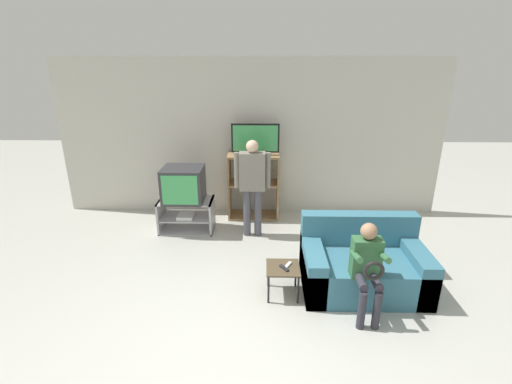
{
  "coord_description": "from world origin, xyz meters",
  "views": [
    {
      "loc": [
        0.22,
        -2.8,
        2.6
      ],
      "look_at": [
        0.12,
        1.81,
        0.9
      ],
      "focal_mm": 26.0,
      "sensor_mm": 36.0,
      "label": 1
    }
  ],
  "objects_px": {
    "remote_control_black": "(284,268)",
    "tv_stand": "(187,215)",
    "television_flat": "(255,140)",
    "person_seated_child": "(367,264)",
    "snack_table": "(283,271)",
    "couch": "(362,265)",
    "television_main": "(183,184)",
    "media_shelf": "(253,186)",
    "remote_control_white": "(288,265)",
    "person_standing_adult": "(252,180)"
  },
  "relations": [
    {
      "from": "person_seated_child",
      "to": "person_standing_adult",
      "type": "bearing_deg",
      "value": 123.75
    },
    {
      "from": "remote_control_white",
      "to": "person_standing_adult",
      "type": "height_order",
      "value": "person_standing_adult"
    },
    {
      "from": "television_main",
      "to": "person_seated_child",
      "type": "distance_m",
      "value": 3.03
    },
    {
      "from": "snack_table",
      "to": "remote_control_black",
      "type": "distance_m",
      "value": 0.07
    },
    {
      "from": "person_seated_child",
      "to": "tv_stand",
      "type": "bearing_deg",
      "value": 138.61
    },
    {
      "from": "tv_stand",
      "to": "snack_table",
      "type": "relative_size",
      "value": 2.22
    },
    {
      "from": "couch",
      "to": "person_seated_child",
      "type": "bearing_deg",
      "value": -101.72
    },
    {
      "from": "media_shelf",
      "to": "person_seated_child",
      "type": "distance_m",
      "value": 2.82
    },
    {
      "from": "tv_stand",
      "to": "snack_table",
      "type": "bearing_deg",
      "value": -49.49
    },
    {
      "from": "media_shelf",
      "to": "couch",
      "type": "xyz_separation_m",
      "value": [
        1.34,
        -2.02,
        -0.28
      ]
    },
    {
      "from": "television_flat",
      "to": "television_main",
      "type": "bearing_deg",
      "value": -154.02
    },
    {
      "from": "media_shelf",
      "to": "snack_table",
      "type": "bearing_deg",
      "value": -79.9
    },
    {
      "from": "television_main",
      "to": "snack_table",
      "type": "bearing_deg",
      "value": -48.94
    },
    {
      "from": "person_seated_child",
      "to": "television_main",
      "type": "bearing_deg",
      "value": 139.02
    },
    {
      "from": "television_flat",
      "to": "couch",
      "type": "bearing_deg",
      "value": -56.78
    },
    {
      "from": "media_shelf",
      "to": "snack_table",
      "type": "relative_size",
      "value": 2.92
    },
    {
      "from": "tv_stand",
      "to": "remote_control_white",
      "type": "height_order",
      "value": "tv_stand"
    },
    {
      "from": "television_main",
      "to": "tv_stand",
      "type": "bearing_deg",
      "value": 53.87
    },
    {
      "from": "television_main",
      "to": "television_flat",
      "type": "relative_size",
      "value": 0.79
    },
    {
      "from": "tv_stand",
      "to": "remote_control_black",
      "type": "height_order",
      "value": "tv_stand"
    },
    {
      "from": "couch",
      "to": "person_seated_child",
      "type": "xyz_separation_m",
      "value": [
        -0.11,
        -0.51,
        0.33
      ]
    },
    {
      "from": "tv_stand",
      "to": "person_seated_child",
      "type": "height_order",
      "value": "person_seated_child"
    },
    {
      "from": "remote_control_white",
      "to": "snack_table",
      "type": "bearing_deg",
      "value": -124.83
    },
    {
      "from": "television_main",
      "to": "remote_control_black",
      "type": "bearing_deg",
      "value": -49.33
    },
    {
      "from": "media_shelf",
      "to": "television_flat",
      "type": "xyz_separation_m",
      "value": [
        0.03,
        -0.03,
        0.78
      ]
    },
    {
      "from": "remote_control_black",
      "to": "snack_table",
      "type": "bearing_deg",
      "value": 72.94
    },
    {
      "from": "television_main",
      "to": "person_seated_child",
      "type": "xyz_separation_m",
      "value": [
        2.28,
        -1.98,
        -0.16
      ]
    },
    {
      "from": "remote_control_white",
      "to": "couch",
      "type": "height_order",
      "value": "couch"
    },
    {
      "from": "media_shelf",
      "to": "person_standing_adult",
      "type": "height_order",
      "value": "person_standing_adult"
    },
    {
      "from": "television_main",
      "to": "person_standing_adult",
      "type": "bearing_deg",
      "value": -7.71
    },
    {
      "from": "television_main",
      "to": "snack_table",
      "type": "xyz_separation_m",
      "value": [
        1.44,
        -1.66,
        -0.46
      ]
    },
    {
      "from": "person_standing_adult",
      "to": "tv_stand",
      "type": "bearing_deg",
      "value": 171.25
    },
    {
      "from": "television_flat",
      "to": "remote_control_black",
      "type": "xyz_separation_m",
      "value": [
        0.37,
        -2.22,
        -0.97
      ]
    },
    {
      "from": "snack_table",
      "to": "couch",
      "type": "xyz_separation_m",
      "value": [
        0.95,
        0.19,
        -0.03
      ]
    },
    {
      "from": "television_flat",
      "to": "person_seated_child",
      "type": "bearing_deg",
      "value": -64.45
    },
    {
      "from": "television_main",
      "to": "remote_control_black",
      "type": "distance_m",
      "value": 2.26
    },
    {
      "from": "remote_control_black",
      "to": "remote_control_white",
      "type": "xyz_separation_m",
      "value": [
        0.05,
        0.06,
        0.0
      ]
    },
    {
      "from": "couch",
      "to": "person_standing_adult",
      "type": "height_order",
      "value": "person_standing_adult"
    },
    {
      "from": "tv_stand",
      "to": "media_shelf",
      "type": "distance_m",
      "value": 1.21
    },
    {
      "from": "television_flat",
      "to": "remote_control_black",
      "type": "relative_size",
      "value": 5.3
    },
    {
      "from": "television_main",
      "to": "remote_control_white",
      "type": "bearing_deg",
      "value": -47.37
    },
    {
      "from": "media_shelf",
      "to": "television_main",
      "type": "bearing_deg",
      "value": -152.01
    },
    {
      "from": "tv_stand",
      "to": "snack_table",
      "type": "xyz_separation_m",
      "value": [
        1.43,
        -1.67,
        0.06
      ]
    },
    {
      "from": "remote_control_black",
      "to": "tv_stand",
      "type": "bearing_deg",
      "value": 96.94
    },
    {
      "from": "media_shelf",
      "to": "remote_control_black",
      "type": "xyz_separation_m",
      "value": [
        0.4,
        -2.25,
        -0.19
      ]
    },
    {
      "from": "tv_stand",
      "to": "remote_control_white",
      "type": "xyz_separation_m",
      "value": [
        1.49,
        -1.65,
        0.12
      ]
    },
    {
      "from": "television_main",
      "to": "remote_control_white",
      "type": "distance_m",
      "value": 2.25
    },
    {
      "from": "tv_stand",
      "to": "remote_control_black",
      "type": "bearing_deg",
      "value": -49.88
    },
    {
      "from": "couch",
      "to": "person_standing_adult",
      "type": "bearing_deg",
      "value": 135.24
    },
    {
      "from": "television_main",
      "to": "media_shelf",
      "type": "xyz_separation_m",
      "value": [
        1.05,
        0.56,
        -0.21
      ]
    }
  ]
}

